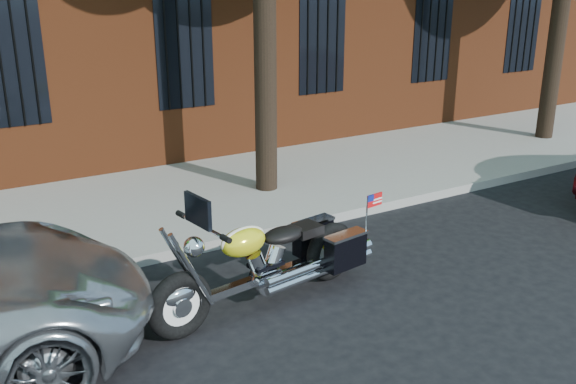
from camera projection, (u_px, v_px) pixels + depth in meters
ground at (340, 267)px, 8.30m from camera, size 120.00×120.00×0.00m
curb at (287, 227)px, 9.40m from camera, size 40.00×0.16×0.15m
sidewalk at (231, 191)px, 10.93m from camera, size 40.00×3.60×0.15m
motorcycle at (273, 262)px, 7.25m from camera, size 3.01×1.12×1.51m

